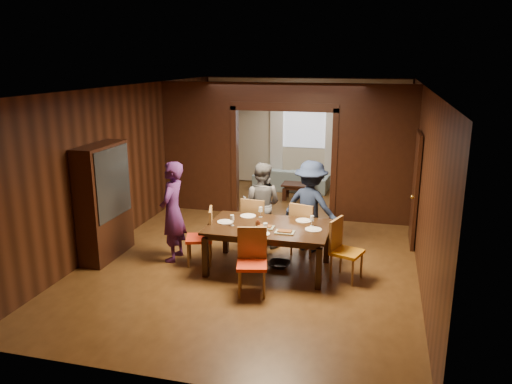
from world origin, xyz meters
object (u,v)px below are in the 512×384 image
(person_navy, at_px, (311,206))
(chair_far_l, at_px, (256,222))
(coffee_table, at_px, (298,192))
(chair_left, at_px, (199,236))
(person_grey, at_px, (261,204))
(dining_table, at_px, (268,248))
(person_purple, at_px, (173,212))
(sofa, at_px, (291,179))
(chair_right, at_px, (347,250))
(chair_far_r, at_px, (305,228))
(hutch, at_px, (104,202))
(chair_near, at_px, (252,263))

(person_navy, distance_m, chair_far_l, 1.04)
(coffee_table, height_order, chair_left, chair_left)
(person_grey, bearing_deg, dining_table, 115.49)
(person_purple, height_order, dining_table, person_purple)
(sofa, distance_m, chair_right, 5.59)
(person_navy, distance_m, chair_left, 2.07)
(dining_table, bearing_deg, sofa, 96.27)
(coffee_table, distance_m, chair_far_r, 3.56)
(person_purple, distance_m, hutch, 1.22)
(person_grey, bearing_deg, chair_far_r, 169.88)
(dining_table, bearing_deg, person_navy, 63.02)
(dining_table, xyz_separation_m, chair_right, (1.28, -0.06, 0.10))
(person_navy, xyz_separation_m, chair_right, (0.75, -1.11, -0.34))
(person_purple, height_order, chair_near, person_purple)
(chair_left, distance_m, chair_right, 2.47)
(coffee_table, relative_size, chair_right, 0.82)
(chair_far_r, bearing_deg, coffee_table, -63.55)
(hutch, bearing_deg, chair_near, -14.97)
(person_grey, relative_size, coffee_table, 1.97)
(coffee_table, bearing_deg, chair_right, -70.98)
(person_grey, bearing_deg, chair_near, 105.79)
(person_grey, distance_m, chair_far_r, 0.95)
(dining_table, distance_m, chair_near, 0.91)
(person_navy, bearing_deg, chair_left, 52.96)
(person_purple, bearing_deg, chair_right, 86.71)
(chair_far_r, bearing_deg, hutch, 31.14)
(person_navy, xyz_separation_m, chair_left, (-1.72, -1.10, -0.34))
(dining_table, xyz_separation_m, chair_left, (-1.19, -0.04, 0.10))
(coffee_table, relative_size, chair_far_r, 0.82)
(chair_far_l, bearing_deg, sofa, -83.45)
(person_navy, bearing_deg, hutch, 39.81)
(person_grey, height_order, person_navy, person_navy)
(coffee_table, relative_size, hutch, 0.40)
(coffee_table, bearing_deg, person_navy, -76.85)
(chair_right, distance_m, chair_far_l, 1.98)
(sofa, distance_m, coffee_table, 0.97)
(person_navy, distance_m, sofa, 4.33)
(coffee_table, height_order, hutch, hutch)
(chair_left, bearing_deg, hutch, -103.57)
(person_grey, relative_size, sofa, 0.80)
(sofa, relative_size, chair_near, 2.02)
(chair_right, bearing_deg, person_navy, 53.03)
(sofa, height_order, dining_table, dining_table)
(dining_table, relative_size, chair_far_r, 2.03)
(sofa, height_order, hutch, hutch)
(dining_table, bearing_deg, hutch, -177.11)
(chair_right, xyz_separation_m, chair_far_r, (-0.80, 0.89, 0.00))
(person_navy, bearing_deg, person_grey, 18.96)
(person_purple, distance_m, chair_left, 0.63)
(dining_table, bearing_deg, person_grey, 109.49)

